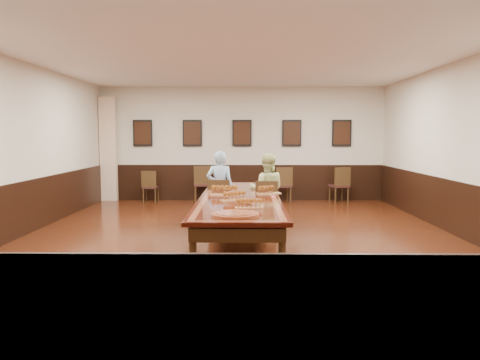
{
  "coord_description": "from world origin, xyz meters",
  "views": [
    {
      "loc": [
        0.11,
        -8.26,
        1.85
      ],
      "look_at": [
        0.0,
        0.5,
        1.0
      ],
      "focal_mm": 35.0,
      "sensor_mm": 36.0,
      "label": 1
    }
  ],
  "objects_px": {
    "conference_table": "(240,204)",
    "person_man": "(220,188)",
    "spare_chair_a": "(151,186)",
    "spare_chair_d": "(339,185)",
    "person_woman": "(267,190)",
    "spare_chair_b": "(202,183)",
    "spare_chair_c": "(282,185)",
    "carved_platter": "(235,215)",
    "chair_man": "(220,202)",
    "chair_woman": "(267,203)"
  },
  "relations": [
    {
      "from": "person_man",
      "to": "chair_woman",
      "type": "bearing_deg",
      "value": 168.14
    },
    {
      "from": "conference_table",
      "to": "carved_platter",
      "type": "relative_size",
      "value": 7.62
    },
    {
      "from": "spare_chair_b",
      "to": "spare_chair_a",
      "type": "bearing_deg",
      "value": -4.25
    },
    {
      "from": "carved_platter",
      "to": "spare_chair_a",
      "type": "bearing_deg",
      "value": 110.7
    },
    {
      "from": "chair_woman",
      "to": "spare_chair_a",
      "type": "xyz_separation_m",
      "value": [
        -3.06,
        3.48,
        -0.04
      ]
    },
    {
      "from": "person_man",
      "to": "carved_platter",
      "type": "distance_m",
      "value": 3.39
    },
    {
      "from": "conference_table",
      "to": "person_man",
      "type": "bearing_deg",
      "value": 107.68
    },
    {
      "from": "spare_chair_c",
      "to": "person_man",
      "type": "xyz_separation_m",
      "value": [
        -1.55,
        -3.2,
        0.27
      ]
    },
    {
      "from": "conference_table",
      "to": "spare_chair_a",
      "type": "bearing_deg",
      "value": 118.92
    },
    {
      "from": "spare_chair_a",
      "to": "carved_platter",
      "type": "distance_m",
      "value": 7.07
    },
    {
      "from": "spare_chair_a",
      "to": "carved_platter",
      "type": "bearing_deg",
      "value": 112.78
    },
    {
      "from": "conference_table",
      "to": "spare_chair_c",
      "type": "bearing_deg",
      "value": 76.14
    },
    {
      "from": "chair_man",
      "to": "spare_chair_c",
      "type": "bearing_deg",
      "value": -113.23
    },
    {
      "from": "person_woman",
      "to": "chair_woman",
      "type": "bearing_deg",
      "value": 90.0
    },
    {
      "from": "person_man",
      "to": "person_woman",
      "type": "height_order",
      "value": "person_man"
    },
    {
      "from": "spare_chair_c",
      "to": "carved_platter",
      "type": "height_order",
      "value": "spare_chair_c"
    },
    {
      "from": "spare_chair_d",
      "to": "person_woman",
      "type": "relative_size",
      "value": 0.66
    },
    {
      "from": "chair_man",
      "to": "spare_chair_d",
      "type": "distance_m",
      "value": 4.52
    },
    {
      "from": "spare_chair_b",
      "to": "carved_platter",
      "type": "distance_m",
      "value": 6.81
    },
    {
      "from": "person_man",
      "to": "spare_chair_c",
      "type": "bearing_deg",
      "value": -113.87
    },
    {
      "from": "spare_chair_c",
      "to": "person_man",
      "type": "height_order",
      "value": "person_man"
    },
    {
      "from": "spare_chair_b",
      "to": "spare_chair_c",
      "type": "distance_m",
      "value": 2.24
    },
    {
      "from": "chair_man",
      "to": "spare_chair_d",
      "type": "xyz_separation_m",
      "value": [
        3.1,
        3.29,
        0.01
      ]
    },
    {
      "from": "spare_chair_c",
      "to": "spare_chair_d",
      "type": "xyz_separation_m",
      "value": [
        1.55,
        -0.01,
        0.0
      ]
    },
    {
      "from": "spare_chair_a",
      "to": "conference_table",
      "type": "xyz_separation_m",
      "value": [
        2.53,
        -4.58,
        0.18
      ]
    },
    {
      "from": "chair_man",
      "to": "spare_chair_c",
      "type": "relative_size",
      "value": 0.98
    },
    {
      "from": "person_man",
      "to": "carved_platter",
      "type": "xyz_separation_m",
      "value": [
        0.39,
        -3.36,
        0.02
      ]
    },
    {
      "from": "spare_chair_b",
      "to": "spare_chair_d",
      "type": "bearing_deg",
      "value": 168.47
    },
    {
      "from": "person_man",
      "to": "spare_chair_b",
      "type": "bearing_deg",
      "value": -76.53
    },
    {
      "from": "chair_woman",
      "to": "carved_platter",
      "type": "distance_m",
      "value": 3.19
    },
    {
      "from": "chair_woman",
      "to": "person_man",
      "type": "distance_m",
      "value": 1.03
    },
    {
      "from": "spare_chair_a",
      "to": "person_woman",
      "type": "distance_m",
      "value": 4.57
    },
    {
      "from": "spare_chair_b",
      "to": "carved_platter",
      "type": "relative_size",
      "value": 1.52
    },
    {
      "from": "chair_man",
      "to": "spare_chair_a",
      "type": "xyz_separation_m",
      "value": [
        -2.1,
        3.34,
        -0.04
      ]
    },
    {
      "from": "spare_chair_d",
      "to": "carved_platter",
      "type": "relative_size",
      "value": 1.48
    },
    {
      "from": "chair_man",
      "to": "chair_woman",
      "type": "relative_size",
      "value": 1.01
    },
    {
      "from": "spare_chair_a",
      "to": "person_woman",
      "type": "xyz_separation_m",
      "value": [
        3.07,
        -3.38,
        0.3
      ]
    },
    {
      "from": "chair_man",
      "to": "conference_table",
      "type": "bearing_deg",
      "value": 111.09
    },
    {
      "from": "chair_man",
      "to": "spare_chair_b",
      "type": "height_order",
      "value": "spare_chair_b"
    },
    {
      "from": "spare_chair_d",
      "to": "carved_platter",
      "type": "xyz_separation_m",
      "value": [
        -2.7,
        -6.55,
        0.29
      ]
    },
    {
      "from": "spare_chair_d",
      "to": "conference_table",
      "type": "bearing_deg",
      "value": 45.18
    },
    {
      "from": "spare_chair_c",
      "to": "person_woman",
      "type": "xyz_separation_m",
      "value": [
        -0.58,
        -3.33,
        0.25
      ]
    },
    {
      "from": "person_woman",
      "to": "carved_platter",
      "type": "distance_m",
      "value": 3.28
    },
    {
      "from": "spare_chair_d",
      "to": "person_man",
      "type": "distance_m",
      "value": 4.45
    },
    {
      "from": "spare_chair_a",
      "to": "conference_table",
      "type": "bearing_deg",
      "value": 121.0
    },
    {
      "from": "spare_chair_a",
      "to": "spare_chair_b",
      "type": "distance_m",
      "value": 1.42
    },
    {
      "from": "person_woman",
      "to": "person_man",
      "type": "bearing_deg",
      "value": -4.48
    },
    {
      "from": "chair_woman",
      "to": "spare_chair_b",
      "type": "bearing_deg",
      "value": -61.88
    },
    {
      "from": "spare_chair_d",
      "to": "chair_man",
      "type": "bearing_deg",
      "value": 32.41
    },
    {
      "from": "spare_chair_a",
      "to": "spare_chair_d",
      "type": "xyz_separation_m",
      "value": [
        5.2,
        -0.05,
        0.05
      ]
    }
  ]
}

